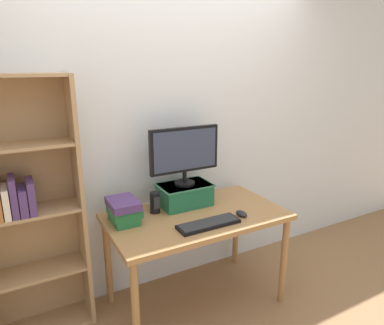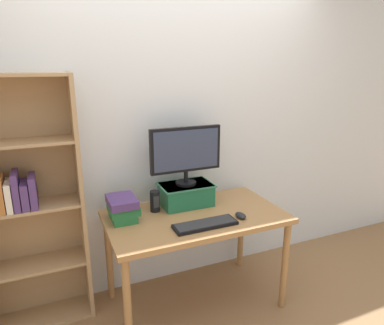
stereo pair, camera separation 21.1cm
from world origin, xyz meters
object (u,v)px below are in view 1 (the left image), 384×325
(riser_box, at_px, (185,194))
(desk, at_px, (196,225))
(computer_mouse, at_px, (241,214))
(bookshelf_unit, at_px, (24,210))
(book_stack, at_px, (124,210))
(computer_monitor, at_px, (185,152))
(keyboard, at_px, (209,224))
(desk_speaker, at_px, (155,202))

(riser_box, bearing_deg, desk, -92.04)
(desk, xyz_separation_m, computer_mouse, (0.27, -0.18, 0.10))
(bookshelf_unit, distance_m, book_stack, 0.63)
(riser_box, bearing_deg, computer_monitor, -90.00)
(computer_monitor, distance_m, computer_mouse, 0.61)
(computer_mouse, bearing_deg, book_stack, 158.43)
(keyboard, bearing_deg, bookshelf_unit, 155.53)
(bookshelf_unit, height_order, keyboard, bookshelf_unit)
(riser_box, xyz_separation_m, computer_mouse, (0.26, -0.38, -0.07))
(desk, distance_m, book_stack, 0.54)
(desk_speaker, bearing_deg, computer_monitor, 5.26)
(book_stack, bearing_deg, keyboard, -33.74)
(bookshelf_unit, xyz_separation_m, computer_mouse, (1.37, -0.48, -0.13))
(computer_monitor, relative_size, desk_speaker, 3.50)
(riser_box, xyz_separation_m, desk_speaker, (-0.26, -0.03, -0.01))
(desk, distance_m, desk_speaker, 0.34)
(bookshelf_unit, relative_size, computer_monitor, 3.15)
(bookshelf_unit, xyz_separation_m, keyboard, (1.09, -0.49, -0.14))
(computer_monitor, bearing_deg, desk, -92.05)
(riser_box, height_order, book_stack, riser_box)
(bookshelf_unit, relative_size, desk_speaker, 11.04)
(bookshelf_unit, distance_m, desk_speaker, 0.86)
(computer_monitor, xyz_separation_m, desk_speaker, (-0.26, -0.02, -0.34))
(computer_monitor, relative_size, book_stack, 2.17)
(desk, relative_size, bookshelf_unit, 0.73)
(bookshelf_unit, bearing_deg, riser_box, -5.20)
(computer_mouse, distance_m, book_stack, 0.83)
(book_stack, height_order, desk_speaker, book_stack)
(computer_monitor, distance_m, book_stack, 0.61)
(desk, xyz_separation_m, desk_speaker, (-0.25, 0.17, 0.16))
(keyboard, relative_size, computer_mouse, 4.23)
(computer_monitor, relative_size, computer_mouse, 5.31)
(desk, distance_m, keyboard, 0.22)
(bookshelf_unit, bearing_deg, computer_monitor, -5.28)
(desk, height_order, computer_mouse, computer_mouse)
(desk, height_order, keyboard, keyboard)
(bookshelf_unit, relative_size, keyboard, 3.96)
(desk, xyz_separation_m, computer_monitor, (0.01, 0.19, 0.51))
(riser_box, height_order, keyboard, riser_box)
(keyboard, distance_m, desk_speaker, 0.44)
(desk, height_order, book_stack, book_stack)
(computer_mouse, relative_size, desk_speaker, 0.66)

